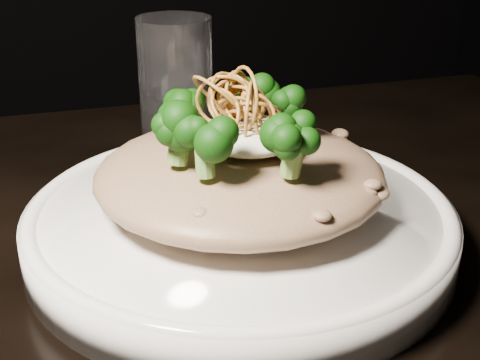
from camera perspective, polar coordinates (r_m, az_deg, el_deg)
The scene contains 6 objects.
plate at distance 0.51m, azimuth 0.00°, elevation -3.95°, with size 0.32×0.32×0.03m, color white.
risotto at distance 0.50m, azimuth -0.02°, elevation 0.46°, with size 0.22×0.22×0.05m, color brown.
broccoli at distance 0.47m, azimuth 0.09°, elevation 6.00°, with size 0.16×0.16×0.06m, color black, non-canonical shape.
cheese at distance 0.48m, azimuth 0.81°, elevation 3.83°, with size 0.07×0.07×0.02m, color white.
shallots at distance 0.47m, azimuth -0.15°, elevation 7.44°, with size 0.06×0.06×0.04m, color brown, non-canonical shape.
drinking_glass at distance 0.69m, azimuth -5.49°, elevation 8.23°, with size 0.08×0.08×0.13m, color white.
Camera 1 is at (-0.04, -0.40, 1.01)m, focal length 50.00 mm.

